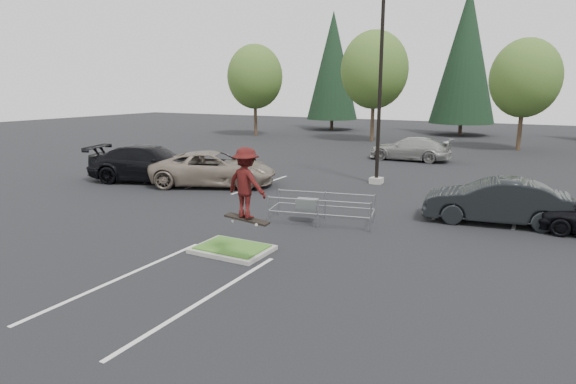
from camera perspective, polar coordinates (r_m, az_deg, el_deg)
The scene contains 15 objects.
ground at distance 14.51m, azimuth -6.60°, elevation -6.99°, with size 120.00×120.00×0.00m, color black.
grass_median at distance 14.49m, azimuth -6.61°, elevation -6.70°, with size 2.20×1.60×0.16m.
stall_lines at distance 20.12m, azimuth 0.04°, elevation -1.41°, with size 22.62×17.60×0.01m.
light_pole at distance 24.34m, azimuth 10.83°, elevation 11.59°, with size 0.70×0.60×10.12m.
decid_a at distance 48.70m, azimuth -3.93°, elevation 13.24°, with size 5.44×5.44×8.91m.
decid_b at distance 44.00m, azimuth 10.18°, elevation 13.78°, with size 5.89×5.89×9.64m.
decid_c at distance 41.07m, azimuth 26.25°, elevation 11.75°, with size 5.12×5.12×8.38m.
conif_a at distance 55.73m, azimuth 5.34°, elevation 14.66°, with size 5.72×5.72×13.00m.
conif_b at distance 52.38m, azimuth 20.32°, elevation 14.95°, with size 6.38×6.38×14.50m.
cart_corral at distance 17.24m, azimuth 2.69°, elevation -1.55°, with size 3.84×2.06×1.03m.
skateboarder at distance 12.44m, azimuth -4.95°, elevation 1.02°, with size 1.29×0.87×2.00m.
car_l_tan at distance 24.01m, azimuth -9.03°, elevation 2.74°, with size 2.80×6.08×1.69m, color gray.
car_l_black at distance 25.82m, azimuth -16.07°, elevation 3.27°, with size 2.61×6.42×1.86m, color black.
car_r_charc at distance 18.67m, azimuth 23.32°, elevation -0.98°, with size 1.71×4.90×1.62m, color black.
car_far_silver at distance 33.14m, azimuth 14.22°, elevation 5.00°, with size 2.16×5.32×1.54m, color #A2A29D.
Camera 1 is at (7.91, -11.19, 4.78)m, focal length 30.00 mm.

